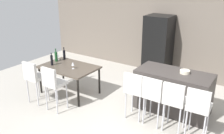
{
  "coord_description": "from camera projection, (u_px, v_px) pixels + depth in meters",
  "views": [
    {
      "loc": [
        2.05,
        -4.16,
        2.86
      ],
      "look_at": [
        -0.93,
        0.3,
        0.85
      ],
      "focal_mm": 38.93,
      "sensor_mm": 36.0,
      "label": 1
    }
  ],
  "objects": [
    {
      "name": "ground_plane",
      "position": [
        140.0,
        116.0,
        5.31
      ],
      "size": [
        10.0,
        10.0,
        0.0
      ],
      "primitive_type": "plane",
      "color": "#ADA89E"
    },
    {
      "name": "back_wall",
      "position": [
        186.0,
        29.0,
        6.92
      ],
      "size": [
        10.0,
        0.12,
        2.9
      ],
      "primitive_type": "cube",
      "color": "#665B51",
      "rests_on": "ground_plane"
    },
    {
      "name": "kitchen_island",
      "position": [
        173.0,
        91.0,
        5.39
      ],
      "size": [
        1.61,
        0.77,
        0.92
      ],
      "primitive_type": "cube",
      "color": "#383330",
      "rests_on": "ground_plane"
    },
    {
      "name": "bar_chair_left",
      "position": [
        135.0,
        88.0,
        4.99
      ],
      "size": [
        0.42,
        0.42,
        1.05
      ],
      "color": "beige",
      "rests_on": "ground_plane"
    },
    {
      "name": "bar_chair_middle",
      "position": [
        154.0,
        94.0,
        4.77
      ],
      "size": [
        0.41,
        0.41,
        1.05
      ],
      "color": "beige",
      "rests_on": "ground_plane"
    },
    {
      "name": "bar_chair_right",
      "position": [
        175.0,
        99.0,
        4.55
      ],
      "size": [
        0.41,
        0.41,
        1.05
      ],
      "color": "beige",
      "rests_on": "ground_plane"
    },
    {
      "name": "bar_chair_far",
      "position": [
        199.0,
        106.0,
        4.32
      ],
      "size": [
        0.42,
        0.42,
        1.05
      ],
      "color": "beige",
      "rests_on": "ground_plane"
    },
    {
      "name": "dining_table",
      "position": [
        69.0,
        69.0,
        6.11
      ],
      "size": [
        1.41,
        0.93,
        0.74
      ],
      "color": "#4C4238",
      "rests_on": "ground_plane"
    },
    {
      "name": "dining_chair_near",
      "position": [
        34.0,
        76.0,
        5.62
      ],
      "size": [
        0.41,
        0.41,
        1.05
      ],
      "color": "beige",
      "rests_on": "ground_plane"
    },
    {
      "name": "dining_chair_far",
      "position": [
        53.0,
        82.0,
        5.29
      ],
      "size": [
        0.4,
        0.4,
        1.05
      ],
      "color": "beige",
      "rests_on": "ground_plane"
    },
    {
      "name": "wine_bottle_left",
      "position": [
        52.0,
        60.0,
        6.13
      ],
      "size": [
        0.06,
        0.06,
        0.33
      ],
      "color": "black",
      "rests_on": "dining_table"
    },
    {
      "name": "wine_bottle_near",
      "position": [
        56.0,
        56.0,
        6.41
      ],
      "size": [
        0.07,
        0.07,
        0.35
      ],
      "color": "#194723",
      "rests_on": "dining_table"
    },
    {
      "name": "wine_bottle_far",
      "position": [
        64.0,
        55.0,
        6.57
      ],
      "size": [
        0.07,
        0.07,
        0.34
      ],
      "color": "black",
      "rests_on": "dining_table"
    },
    {
      "name": "wine_glass_middle",
      "position": [
        58.0,
        55.0,
        6.53
      ],
      "size": [
        0.07,
        0.07,
        0.17
      ],
      "color": "silver",
      "rests_on": "dining_table"
    },
    {
      "name": "wine_glass_right",
      "position": [
        73.0,
        64.0,
        5.89
      ],
      "size": [
        0.07,
        0.07,
        0.17
      ],
      "color": "silver",
      "rests_on": "dining_table"
    },
    {
      "name": "refrigerator",
      "position": [
        158.0,
        47.0,
        7.09
      ],
      "size": [
        0.72,
        0.68,
        1.84
      ],
      "primitive_type": "cube",
      "color": "black",
      "rests_on": "ground_plane"
    },
    {
      "name": "fruit_bowl",
      "position": [
        185.0,
        72.0,
        5.16
      ],
      "size": [
        0.21,
        0.21,
        0.07
      ],
      "primitive_type": "cylinder",
      "color": "beige",
      "rests_on": "kitchen_island"
    }
  ]
}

